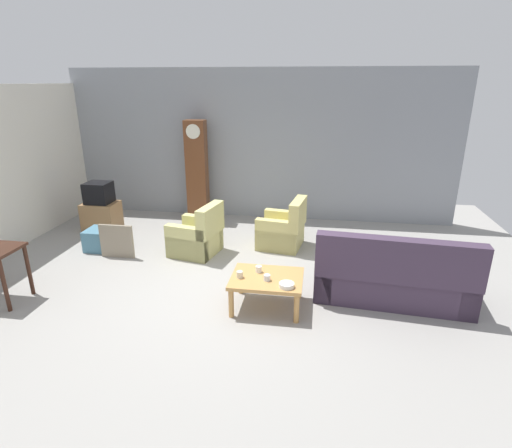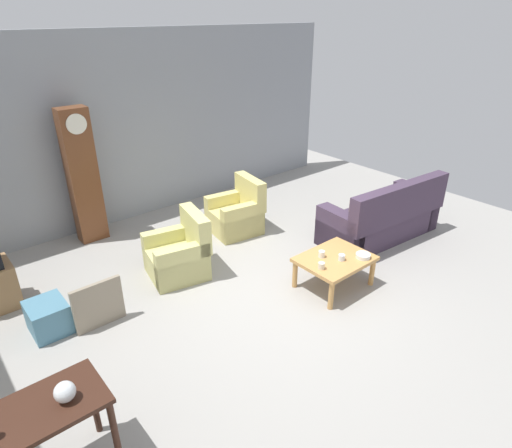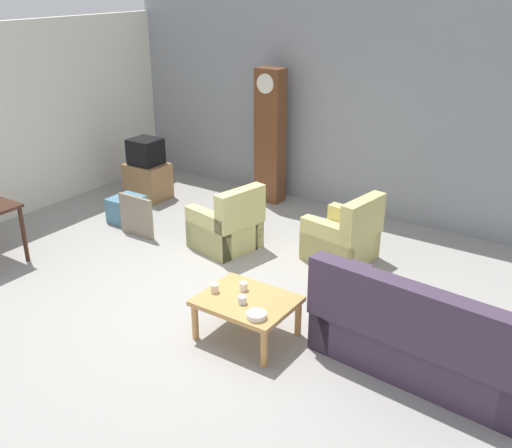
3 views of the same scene
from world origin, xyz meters
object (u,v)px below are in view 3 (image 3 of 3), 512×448
(armchair_olive_near, at_px, (227,228))
(cup_cream_tall, at_px, (215,288))
(tv_stand_cabinet, at_px, (148,181))
(cup_white_porcelain, at_px, (244,286))
(armchair_olive_far, at_px, (343,238))
(grandfather_clock, at_px, (270,136))
(coffee_table_wood, at_px, (247,304))
(tv_crt, at_px, (146,151))
(cup_blue_rimmed, at_px, (242,300))
(bowl_white_stacked, at_px, (257,315))
(storage_box_blue, at_px, (127,209))
(couch_floral, at_px, (423,340))
(framed_picture_leaning, at_px, (136,216))

(armchair_olive_near, height_order, cup_cream_tall, armchair_olive_near)
(tv_stand_cabinet, bearing_deg, cup_white_porcelain, -33.01)
(armchair_olive_far, relative_size, grandfather_clock, 0.43)
(coffee_table_wood, relative_size, cup_cream_tall, 10.67)
(tv_stand_cabinet, relative_size, cup_cream_tall, 7.56)
(tv_crt, distance_m, cup_blue_rimmed, 4.57)
(armchair_olive_far, distance_m, bowl_white_stacked, 2.45)
(cup_blue_rimmed, xyz_separation_m, bowl_white_stacked, (0.27, -0.14, -0.01))
(armchair_olive_far, height_order, cup_white_porcelain, armchair_olive_far)
(storage_box_blue, bearing_deg, cup_cream_tall, -28.69)
(storage_box_blue, bearing_deg, couch_floral, -12.42)
(grandfather_clock, xyz_separation_m, tv_stand_cabinet, (-1.75, -1.04, -0.79))
(armchair_olive_near, height_order, bowl_white_stacked, armchair_olive_near)
(couch_floral, relative_size, coffee_table_wood, 2.26)
(armchair_olive_far, height_order, grandfather_clock, grandfather_clock)
(couch_floral, relative_size, armchair_olive_far, 2.36)
(coffee_table_wood, xyz_separation_m, bowl_white_stacked, (0.28, -0.24, 0.09))
(tv_crt, xyz_separation_m, bowl_white_stacked, (4.03, -2.72, -0.33))
(framed_picture_leaning, relative_size, bowl_white_stacked, 3.05)
(coffee_table_wood, bearing_deg, grandfather_clock, 119.49)
(tv_crt, bearing_deg, framed_picture_leaning, -52.36)
(cup_cream_tall, bearing_deg, coffee_table_wood, 11.42)
(coffee_table_wood, xyz_separation_m, tv_stand_cabinet, (-3.74, 2.48, -0.09))
(armchair_olive_far, relative_size, tv_stand_cabinet, 1.35)
(tv_stand_cabinet, distance_m, cup_cream_tall, 4.25)
(bowl_white_stacked, bearing_deg, couch_floral, 25.51)
(tv_stand_cabinet, height_order, framed_picture_leaning, framed_picture_leaning)
(cup_blue_rimmed, bearing_deg, armchair_olive_far, 89.89)
(grandfather_clock, height_order, cup_cream_tall, grandfather_clock)
(couch_floral, xyz_separation_m, tv_crt, (-5.45, 2.04, 0.45))
(tv_crt, xyz_separation_m, framed_picture_leaning, (0.95, -1.24, -0.51))
(tv_crt, xyz_separation_m, cup_white_porcelain, (3.61, -2.35, -0.31))
(storage_box_blue, bearing_deg, tv_crt, 115.49)
(storage_box_blue, height_order, bowl_white_stacked, bowl_white_stacked)
(armchair_olive_near, bearing_deg, cup_cream_tall, -57.03)
(tv_stand_cabinet, bearing_deg, cup_cream_tall, -36.95)
(tv_stand_cabinet, relative_size, storage_box_blue, 1.42)
(couch_floral, distance_m, cup_white_porcelain, 1.86)
(couch_floral, xyz_separation_m, tv_stand_cabinet, (-5.45, 2.04, -0.06))
(armchair_olive_near, height_order, framed_picture_leaning, armchair_olive_near)
(tv_crt, relative_size, storage_box_blue, 1.00)
(grandfather_clock, distance_m, framed_picture_leaning, 2.54)
(couch_floral, distance_m, tv_crt, 5.84)
(cup_blue_rimmed, bearing_deg, framed_picture_leaning, 154.50)
(cup_white_porcelain, bearing_deg, framed_picture_leaning, 157.33)
(cup_blue_rimmed, bearing_deg, cup_cream_tall, 176.16)
(grandfather_clock, distance_m, storage_box_blue, 2.54)
(cup_white_porcelain, bearing_deg, tv_stand_cabinet, 146.99)
(couch_floral, relative_size, cup_blue_rimmed, 24.58)
(couch_floral, bearing_deg, cup_blue_rimmed, -162.50)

